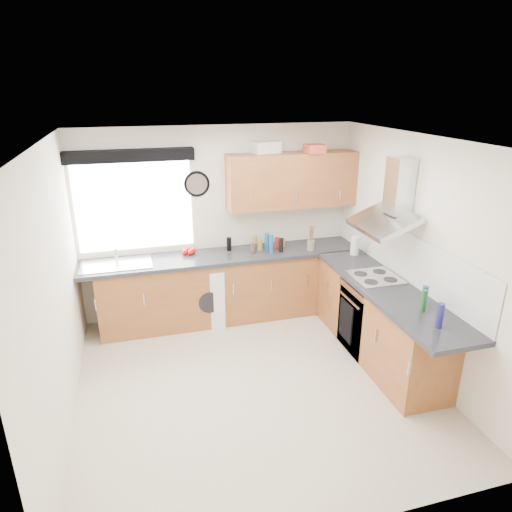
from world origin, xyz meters
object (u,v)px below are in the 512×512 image
object	(u,v)px
oven	(371,316)
upper_cabinets	(292,180)
extractor_hood	(391,203)
washing_machine	(206,294)

from	to	relation	value
oven	upper_cabinets	xyz separation A→B (m)	(-0.55, 1.32, 1.38)
oven	extractor_hood	size ratio (longest dim) A/B	1.09
extractor_hood	washing_machine	bearing A→B (deg)	147.22
oven	upper_cabinets	distance (m)	1.99
extractor_hood	upper_cabinets	bearing A→B (deg)	116.13
upper_cabinets	washing_machine	distance (m)	1.86
washing_machine	extractor_hood	bearing A→B (deg)	-16.06
oven	extractor_hood	distance (m)	1.35
upper_cabinets	washing_machine	xyz separation A→B (m)	(-1.20, -0.13, -1.41)
upper_cabinets	washing_machine	world-z (taller)	upper_cabinets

